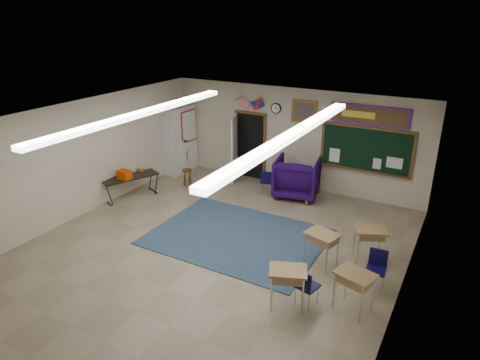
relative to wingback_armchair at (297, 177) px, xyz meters
The scene contains 25 objects.
floor 3.88m from the wingback_armchair, 97.26° to the right, with size 9.00×9.00×0.00m, color #86755C.
back_wall 1.26m from the wingback_armchair, 124.84° to the left, with size 8.00×0.04×3.00m, color beige.
front_wall 8.37m from the wingback_armchair, 93.34° to the right, with size 8.00×0.04×3.00m, color beige.
left_wall 5.95m from the wingback_armchair, 139.70° to the right, with size 0.04×9.00×3.00m, color beige.
right_wall 5.26m from the wingback_armchair, 47.26° to the right, with size 0.04×9.00×3.00m, color beige.
ceiling 4.54m from the wingback_armchair, 97.26° to the right, with size 8.00×9.00×0.04m, color silver.
area_rug 3.07m from the wingback_armchair, 95.42° to the right, with size 4.00×3.00×0.02m, color #2F425A.
fluorescent_strips 4.51m from the wingback_armchair, 97.26° to the right, with size 3.86×6.00×0.10m, color white, non-canonical shape.
doorway 2.12m from the wingback_armchair, 164.59° to the left, with size 1.10×0.89×2.16m.
chalkboard 2.04m from the wingback_armchair, 21.00° to the left, with size 2.55×0.14×1.30m.
bulletin_board 2.63m from the wingback_armchair, 21.12° to the left, with size 2.10×0.05×0.55m.
framed_art_print 1.90m from the wingback_armchair, 101.51° to the left, with size 0.75×0.05×0.65m.
wall_clock 2.16m from the wingback_armchair, 147.37° to the left, with size 0.32×0.05×0.32m.
wall_flags 2.76m from the wingback_armchair, 161.34° to the left, with size 1.16×0.06×0.70m, color red, non-canonical shape.
storage_cabinet 4.23m from the wingback_armchair, behind, with size 0.59×1.25×2.20m.
wingback_armchair is the anchor object (origin of this frame).
student_chair_reading 0.87m from the wingback_armchair, 157.94° to the right, with size 0.38×0.38×0.76m, color black, non-canonical shape.
student_chair_desk_a 5.03m from the wingback_armchair, 65.53° to the right, with size 0.39×0.39×0.78m, color black, non-canonical shape.
student_chair_desk_b 4.61m from the wingback_armchair, 48.49° to the right, with size 0.39×0.39×0.78m, color black, non-canonical shape.
student_desk_front_left 3.73m from the wingback_armchair, 59.82° to the right, with size 0.77×0.66×0.79m.
student_desk_front_right 3.69m from the wingback_armchair, 42.99° to the right, with size 0.80×0.72×0.78m.
student_desk_back_left 5.13m from the wingback_armchair, 69.59° to the right, with size 0.81×0.72×0.80m.
student_desk_back_right 5.19m from the wingback_armchair, 56.55° to the right, with size 0.77×0.66×0.79m.
folding_table 4.81m from the wingback_armchair, 148.96° to the right, with size 1.14×1.66×0.90m.
wooden_stool 3.36m from the wingback_armchair, 163.18° to the right, with size 0.30×0.30×0.54m.
Camera 1 is at (4.68, -7.04, 5.06)m, focal length 32.00 mm.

